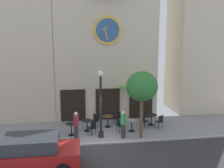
# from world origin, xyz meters

# --- Properties ---
(ground_plane) EXTENTS (27.26, 9.49, 0.13)m
(ground_plane) POSITION_xyz_m (0.00, -0.37, -0.02)
(ground_plane) COLOR gray
(clock_building) EXTENTS (7.48, 3.75, 11.62)m
(clock_building) POSITION_xyz_m (0.97, 5.59, 6.02)
(clock_building) COLOR beige
(clock_building) RESTS_ON ground_plane
(neighbor_building_left) EXTENTS (6.27, 4.64, 13.63)m
(neighbor_building_left) POSITION_xyz_m (-5.87, 6.69, 6.81)
(neighbor_building_left) COLOR beige
(neighbor_building_left) RESTS_ON ground_plane
(neighbor_building_right) EXTENTS (5.07, 3.56, 15.21)m
(neighbor_building_right) POSITION_xyz_m (9.12, 6.15, 7.61)
(neighbor_building_right) COLOR beige
(neighbor_building_right) RESTS_ON ground_plane
(street_lamp) EXTENTS (0.36, 0.36, 4.03)m
(street_lamp) POSITION_xyz_m (0.13, 1.04, 2.05)
(street_lamp) COLOR black
(street_lamp) RESTS_ON ground_plane
(street_tree) EXTENTS (1.84, 1.66, 3.98)m
(street_tree) POSITION_xyz_m (2.50, 0.68, 3.07)
(street_tree) COLOR brown
(street_tree) RESTS_ON ground_plane
(cafe_table_leftmost) EXTENTS (0.68, 0.68, 0.75)m
(cafe_table_leftmost) POSITION_xyz_m (-1.62, 1.62, 0.52)
(cafe_table_leftmost) COLOR black
(cafe_table_leftmost) RESTS_ON ground_plane
(cafe_table_center_left) EXTENTS (0.69, 0.69, 0.72)m
(cafe_table_center_left) POSITION_xyz_m (-0.64, 2.19, 0.50)
(cafe_table_center_left) COLOR black
(cafe_table_center_left) RESTS_ON ground_plane
(cafe_table_center_right) EXTENTS (0.70, 0.70, 0.76)m
(cafe_table_center_right) POSITION_xyz_m (0.76, 2.74, 0.54)
(cafe_table_center_right) COLOR black
(cafe_table_center_right) RESTS_ON ground_plane
(cafe_table_rightmost) EXTENTS (0.67, 0.67, 0.75)m
(cafe_table_rightmost) POSITION_xyz_m (2.17, 1.72, 0.52)
(cafe_table_rightmost) COLOR black
(cafe_table_rightmost) RESTS_ON ground_plane
(cafe_table_center) EXTENTS (0.80, 0.80, 0.74)m
(cafe_table_center) POSITION_xyz_m (3.76, 2.67, 0.55)
(cafe_table_center) COLOR black
(cafe_table_center) RESTS_ON ground_plane
(cafe_chair_left_end) EXTENTS (0.55, 0.55, 0.90)m
(cafe_chair_left_end) POSITION_xyz_m (-0.07, 2.77, 0.53)
(cafe_chair_left_end) COLOR black
(cafe_chair_left_end) RESTS_ON ground_plane
(cafe_chair_right_end) EXTENTS (0.56, 0.56, 0.90)m
(cafe_chair_right_end) POSITION_xyz_m (-0.34, 1.41, 0.53)
(cafe_chair_right_end) COLOR black
(cafe_chair_right_end) RESTS_ON ground_plane
(cafe_chair_facing_wall) EXTENTS (0.54, 0.54, 0.90)m
(cafe_chair_facing_wall) POSITION_xyz_m (4.11, 1.94, 0.53)
(cafe_chair_facing_wall) COLOR black
(cafe_chair_facing_wall) RESTS_ON ground_plane
(cafe_chair_near_tree) EXTENTS (0.51, 0.51, 0.90)m
(cafe_chair_near_tree) POSITION_xyz_m (1.36, 1.61, 0.53)
(cafe_chair_near_tree) COLOR black
(cafe_chair_near_tree) RESTS_ON ground_plane
(cafe_chair_facing_street) EXTENTS (0.53, 0.53, 0.90)m
(cafe_chair_facing_street) POSITION_xyz_m (3.10, 2.22, 0.53)
(cafe_chair_facing_street) COLOR black
(cafe_chair_facing_street) RESTS_ON ground_plane
(cafe_chair_under_awning) EXTENTS (0.51, 0.51, 0.90)m
(cafe_chair_under_awning) POSITION_xyz_m (1.52, 3.14, 0.53)
(cafe_chair_under_awning) COLOR black
(cafe_chair_under_awning) RESTS_ON ground_plane
(pedestrian_maroon) EXTENTS (0.44, 0.44, 1.67)m
(pedestrian_maroon) POSITION_xyz_m (-1.33, 0.91, 0.86)
(pedestrian_maroon) COLOR #2D2D38
(pedestrian_maroon) RESTS_ON ground_plane
(pedestrian_green) EXTENTS (0.39, 0.39, 1.67)m
(pedestrian_green) POSITION_xyz_m (1.42, 0.73, 0.86)
(pedestrian_green) COLOR #2D2D38
(pedestrian_green) RESTS_ON ground_plane
(parked_car_red) EXTENTS (4.32, 2.06, 1.55)m
(parked_car_red) POSITION_xyz_m (-3.30, -2.17, 0.76)
(parked_car_red) COLOR maroon
(parked_car_red) RESTS_ON ground_plane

